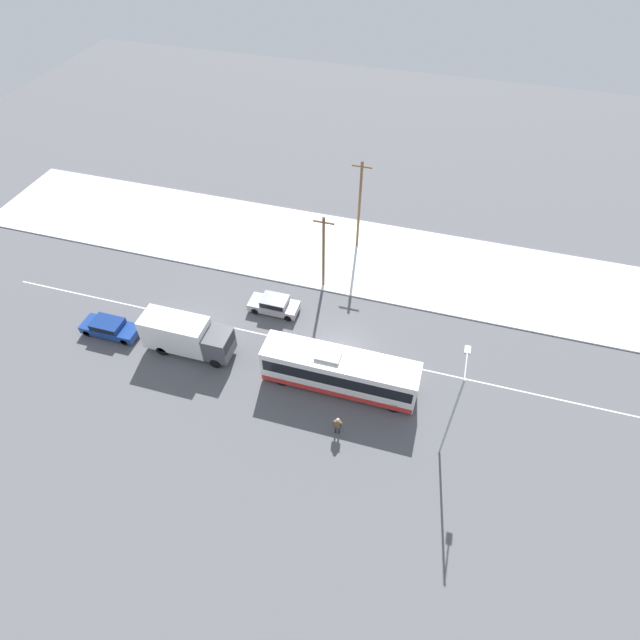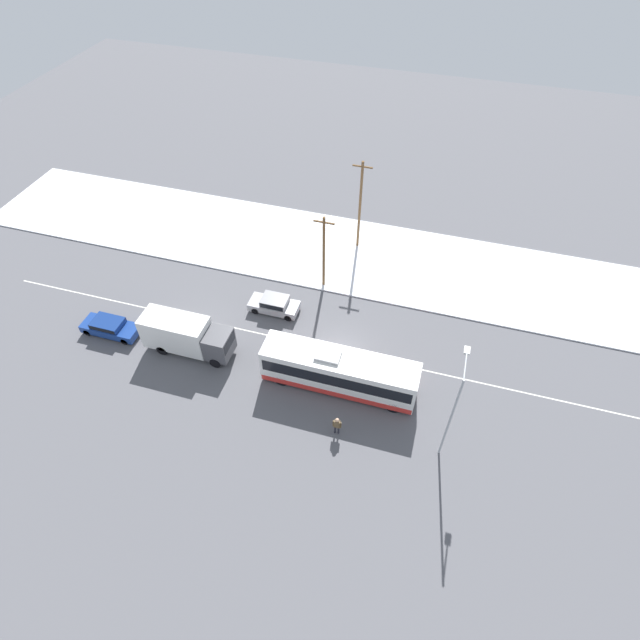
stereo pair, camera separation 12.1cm
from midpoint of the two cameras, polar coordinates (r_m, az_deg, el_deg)
name	(u,v)px [view 2 (the right image)]	position (r m, az deg, el deg)	size (l,w,h in m)	color
ground_plane	(338,351)	(40.17, 2.20, -3.56)	(120.00, 120.00, 0.00)	#56565B
snow_lot	(371,258)	(48.62, 5.88, 7.06)	(80.00, 11.29, 0.12)	white
lane_marking_center	(338,351)	(40.17, 2.20, -3.56)	(60.00, 0.12, 0.00)	silver
city_bus	(339,371)	(36.78, 2.30, -5.90)	(11.50, 2.57, 3.41)	white
box_truck	(186,335)	(40.31, -15.03, -1.62)	(7.14, 2.30, 3.22)	silver
sedan_car	(274,304)	(42.83, -5.16, 1.84)	(4.27, 1.80, 1.46)	#9E9EA3
parked_car_near_truck	(110,326)	(44.37, -22.83, -0.67)	(4.77, 1.80, 1.37)	navy
pedestrian_at_stop	(337,424)	(34.92, 2.06, -11.85)	(0.64, 0.28, 1.77)	#23232D
streetlamp	(454,404)	(32.02, 15.20, -9.20)	(0.36, 2.81, 8.21)	#9EA3A8
utility_pole_roadside	(324,252)	(43.03, 0.52, 7.83)	(1.80, 0.24, 7.39)	brown
utility_pole_snowlot	(360,205)	(47.24, 4.67, 12.96)	(1.80, 0.24, 9.16)	brown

